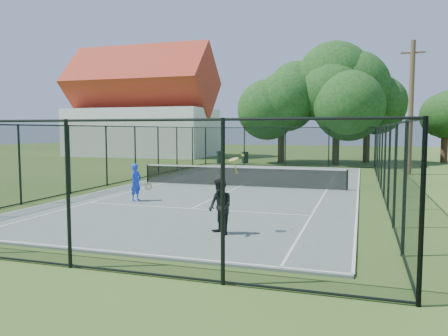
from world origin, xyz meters
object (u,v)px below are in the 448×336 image
(trash_bin_right, at_px, (245,157))
(utility_pole, at_px, (411,107))
(trash_bin_left, at_px, (220,157))
(player_blue, at_px, (136,182))
(tennis_net, at_px, (240,176))
(player_black, at_px, (220,207))

(trash_bin_right, distance_m, utility_pole, 14.01)
(trash_bin_left, bearing_deg, utility_pole, -20.74)
(trash_bin_left, distance_m, trash_bin_right, 2.13)
(utility_pole, distance_m, player_blue, 18.52)
(tennis_net, distance_m, trash_bin_left, 15.46)
(utility_pole, bearing_deg, player_black, -108.69)
(trash_bin_left, bearing_deg, trash_bin_right, 17.11)
(trash_bin_right, xyz_separation_m, player_black, (5.81, -24.63, 0.31))
(player_black, bearing_deg, trash_bin_right, 103.27)
(trash_bin_right, relative_size, player_blue, 0.67)
(trash_bin_right, xyz_separation_m, player_blue, (1.04, -20.44, 0.29))
(trash_bin_left, relative_size, player_blue, 0.71)
(trash_bin_right, xyz_separation_m, utility_pole, (12.12, -5.99, 3.69))
(tennis_net, relative_size, trash_bin_right, 10.50)
(tennis_net, xyz_separation_m, utility_pole, (8.42, 9.00, 3.60))
(tennis_net, xyz_separation_m, player_blue, (-2.65, -5.46, 0.20))
(trash_bin_left, bearing_deg, player_black, -71.89)
(player_blue, bearing_deg, player_black, -41.26)
(trash_bin_right, bearing_deg, utility_pole, -26.30)
(player_blue, bearing_deg, trash_bin_right, 92.92)
(player_blue, xyz_separation_m, player_black, (4.77, -4.18, 0.02))
(tennis_net, relative_size, utility_pole, 1.23)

